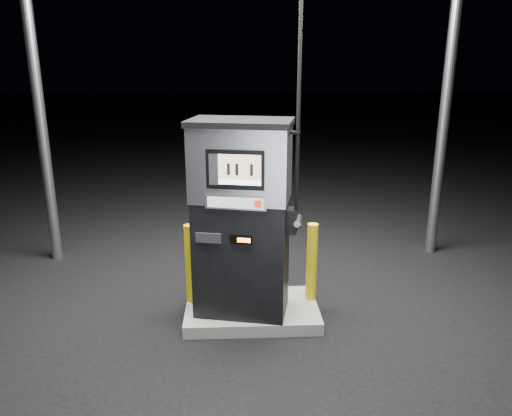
{
  "coord_description": "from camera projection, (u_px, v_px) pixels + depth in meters",
  "views": [
    {
      "loc": [
        -0.21,
        -5.47,
        3.05
      ],
      "look_at": [
        0.05,
        0.0,
        1.39
      ],
      "focal_mm": 35.0,
      "sensor_mm": 36.0,
      "label": 1
    }
  ],
  "objects": [
    {
      "name": "bollard_left",
      "position": [
        190.0,
        264.0,
        6.06
      ],
      "size": [
        0.16,
        0.16,
        0.99
      ],
      "primitive_type": "cylinder",
      "rotation": [
        0.0,
        0.0,
        0.27
      ],
      "color": "yellow",
      "rests_on": "pump_island"
    },
    {
      "name": "fuel_dispenser",
      "position": [
        242.0,
        217.0,
        5.63
      ],
      "size": [
        1.3,
        0.89,
        4.69
      ],
      "rotation": [
        0.0,
        0.0,
        -0.21
      ],
      "color": "black",
      "rests_on": "pump_island"
    },
    {
      "name": "ground",
      "position": [
        252.0,
        316.0,
        6.12
      ],
      "size": [
        80.0,
        80.0,
        0.0
      ],
      "primitive_type": "plane",
      "color": "black",
      "rests_on": "ground"
    },
    {
      "name": "pump_island",
      "position": [
        252.0,
        311.0,
        6.1
      ],
      "size": [
        1.6,
        1.0,
        0.15
      ],
      "primitive_type": "cube",
      "color": "slate",
      "rests_on": "ground"
    },
    {
      "name": "bollard_right",
      "position": [
        312.0,
        262.0,
        6.1
      ],
      "size": [
        0.17,
        0.17,
        0.98
      ],
      "primitive_type": "cylinder",
      "rotation": [
        0.0,
        0.0,
        0.32
      ],
      "color": "yellow",
      "rests_on": "pump_island"
    }
  ]
}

